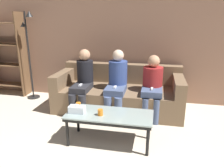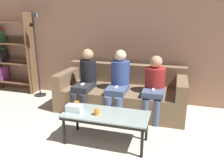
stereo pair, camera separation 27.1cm
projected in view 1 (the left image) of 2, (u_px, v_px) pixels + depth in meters
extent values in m
cube|color=#8C6651|center=(124.00, 38.00, 4.42)|extent=(12.00, 0.06, 2.60)
cube|color=brown|center=(118.00, 99.00, 4.15)|extent=(2.33, 1.00, 0.43)
cube|color=brown|center=(122.00, 73.00, 4.40)|extent=(2.33, 0.20, 0.38)
cube|color=brown|center=(64.00, 78.00, 4.25)|extent=(0.18, 1.00, 0.26)
cube|color=brown|center=(179.00, 85.00, 3.83)|extent=(0.18, 1.00, 0.26)
cube|color=#8C9E99|center=(109.00, 114.00, 2.98)|extent=(1.18, 0.52, 0.02)
cube|color=black|center=(109.00, 116.00, 2.98)|extent=(1.15, 0.50, 0.04)
cylinder|color=black|center=(67.00, 133.00, 2.96)|extent=(0.04, 0.04, 0.38)
cylinder|color=black|center=(148.00, 142.00, 2.75)|extent=(0.04, 0.04, 0.38)
cylinder|color=black|center=(78.00, 120.00, 3.35)|extent=(0.04, 0.04, 0.38)
cylinder|color=black|center=(149.00, 127.00, 3.14)|extent=(0.04, 0.04, 0.38)
cylinder|color=orange|center=(100.00, 112.00, 2.91)|extent=(0.07, 0.07, 0.09)
cylinder|color=orange|center=(78.00, 105.00, 3.15)|extent=(0.07, 0.07, 0.09)
cube|color=silver|center=(77.00, 109.00, 2.99)|extent=(0.22, 0.12, 0.10)
sphere|color=white|center=(77.00, 105.00, 2.97)|extent=(0.04, 0.04, 0.04)
cube|color=brown|center=(23.00, 55.00, 4.74)|extent=(0.02, 0.32, 1.81)
cube|color=brown|center=(7.00, 84.00, 5.04)|extent=(1.00, 0.32, 0.02)
cube|color=brown|center=(4.00, 65.00, 4.91)|extent=(1.00, 0.32, 0.02)
cube|color=brown|center=(1.00, 44.00, 4.77)|extent=(1.00, 0.32, 0.02)
cylinder|color=black|center=(34.00, 97.00, 4.82)|extent=(0.26, 0.26, 0.02)
cylinder|color=black|center=(29.00, 57.00, 4.55)|extent=(0.03, 0.03, 1.81)
cone|color=black|center=(29.00, 14.00, 4.28)|extent=(0.14, 0.14, 0.12)
cone|color=black|center=(23.00, 24.00, 4.41)|extent=(0.12, 0.12, 0.10)
cylinder|color=#28282D|center=(73.00, 106.00, 3.80)|extent=(0.13, 0.13, 0.43)
cylinder|color=#28282D|center=(82.00, 107.00, 3.76)|extent=(0.13, 0.13, 0.43)
cube|color=#28282D|center=(81.00, 88.00, 3.92)|extent=(0.30, 0.47, 0.10)
cylinder|color=black|center=(85.00, 74.00, 4.08)|extent=(0.30, 0.30, 0.50)
sphere|color=tan|center=(85.00, 55.00, 3.98)|extent=(0.21, 0.21, 0.21)
cube|color=white|center=(80.00, 85.00, 3.86)|extent=(0.04, 0.12, 0.02)
cylinder|color=#47567A|center=(108.00, 109.00, 3.69)|extent=(0.13, 0.13, 0.43)
cylinder|color=#47567A|center=(118.00, 110.00, 3.66)|extent=(0.13, 0.13, 0.43)
cube|color=#47567A|center=(116.00, 90.00, 3.81)|extent=(0.33, 0.46, 0.10)
cylinder|color=#334784|center=(118.00, 75.00, 3.96)|extent=(0.33, 0.33, 0.52)
sphere|color=beige|center=(118.00, 55.00, 3.85)|extent=(0.20, 0.20, 0.20)
cube|color=white|center=(115.00, 87.00, 3.75)|extent=(0.04, 0.12, 0.02)
cylinder|color=#47567A|center=(145.00, 111.00, 3.62)|extent=(0.13, 0.13, 0.43)
cylinder|color=#47567A|center=(156.00, 111.00, 3.58)|extent=(0.13, 0.13, 0.43)
cube|color=#47567A|center=(152.00, 92.00, 3.71)|extent=(0.35, 0.40, 0.10)
cylinder|color=maroon|center=(153.00, 79.00, 3.85)|extent=(0.35, 0.35, 0.44)
sphere|color=tan|center=(154.00, 61.00, 3.76)|extent=(0.21, 0.21, 0.21)
cube|color=white|center=(152.00, 89.00, 3.65)|extent=(0.04, 0.12, 0.02)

